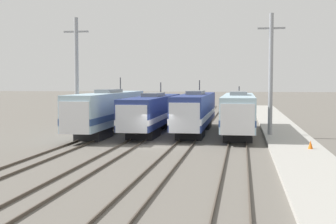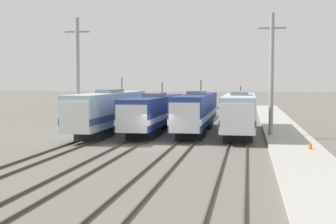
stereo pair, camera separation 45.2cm
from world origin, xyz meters
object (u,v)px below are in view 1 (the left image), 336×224
Objects in this scene: catenary_tower_left at (77,75)px; traffic_cone at (310,145)px; locomotive_center_left at (153,112)px; catenary_tower_right at (271,74)px; locomotive_far_left at (108,111)px; locomotive_center_right at (195,111)px; locomotive_far_right at (238,113)px.

traffic_cone is at bearing -23.10° from catenary_tower_left.
catenary_tower_left is 18.86× the size of traffic_cone.
catenary_tower_left is (-7.02, -2.59, 3.73)m from locomotive_center_left.
locomotive_far_left is at bearing 175.40° from catenary_tower_right.
locomotive_center_right is (4.29, 0.10, 0.10)m from locomotive_center_left.
locomotive_center_left reaches higher than locomotive_far_right.
traffic_cone is (20.84, -8.89, -5.20)m from catenary_tower_left.
locomotive_far_left is at bearing -170.53° from locomotive_center_right.
catenary_tower_right is at bearing -20.62° from locomotive_center_right.
locomotive_center_right is 15.08m from traffic_cone.
locomotive_far_right is 16.09m from catenary_tower_left.
locomotive_far_right is 1.58× the size of catenary_tower_right.
locomotive_far_left reaches higher than traffic_cone.
locomotive_far_right is (12.86, 0.42, -0.08)m from locomotive_far_left.
catenary_tower_right is at bearing -12.76° from locomotive_center_left.
traffic_cone is (5.25, -10.57, -1.56)m from locomotive_far_right.
locomotive_center_right is 1.65× the size of catenary_tower_right.
locomotive_far_left is 1.76× the size of catenary_tower_left.
locomotive_center_left is at bearing 167.24° from catenary_tower_right.
catenary_tower_right reaches higher than locomotive_center_right.
catenary_tower_right reaches higher than locomotive_center_left.
locomotive_far_left is 8.69m from locomotive_center_right.
catenary_tower_left reaches higher than locomotive_center_left.
locomotive_center_left is 1.71× the size of catenary_tower_left.
locomotive_far_right is at bearing 6.16° from catenary_tower_left.
locomotive_center_left is 8.36m from catenary_tower_left.
catenary_tower_right reaches higher than locomotive_far_left.
locomotive_center_right is at bearing 9.47° from locomotive_far_left.
catenary_tower_right is (7.16, -2.70, 3.63)m from locomotive_center_right.
locomotive_center_right is at bearing 13.42° from catenary_tower_left.
locomotive_center_right is 8.47m from catenary_tower_right.
catenary_tower_left is (-15.59, -1.68, 3.64)m from locomotive_far_right.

